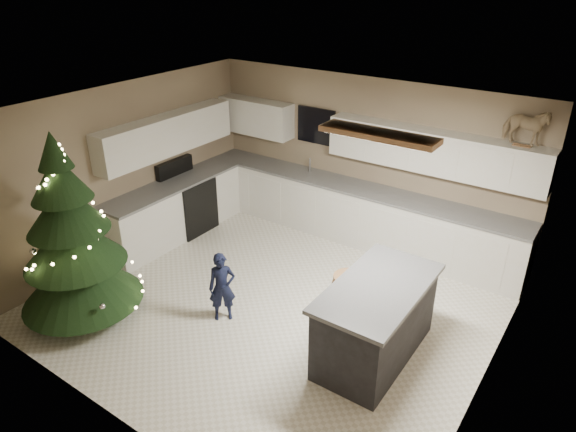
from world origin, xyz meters
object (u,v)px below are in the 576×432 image
Objects in this scene: christmas_tree at (73,246)px; toddler at (222,287)px; island at (376,320)px; rocking_horse at (526,127)px; bar_stool at (348,288)px.

christmas_tree reaches higher than toddler.
christmas_tree is (-3.42, -1.43, 0.54)m from island.
christmas_tree is 2.65× the size of toddler.
christmas_tree is 5.85m from rocking_horse.
island is 0.69× the size of christmas_tree.
bar_stool is (-0.52, 0.29, 0.07)m from island.
christmas_tree reaches higher than island.
bar_stool is 3.05m from rocking_horse.
island reaches higher than bar_stool.
rocking_horse reaches higher than bar_stool.
christmas_tree is at bearing -149.22° from bar_stool.
toddler is 1.63× the size of rocking_horse.
bar_stool is 1.57m from toddler.
christmas_tree is (-2.90, -1.73, 0.47)m from bar_stool.
rocking_horse reaches higher than toddler.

